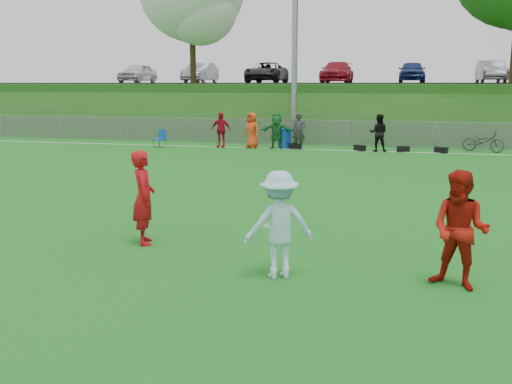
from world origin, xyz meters
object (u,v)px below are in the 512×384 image
(frisbee, at_px, (271,226))
(bicycle, at_px, (483,141))
(recycling_bin, at_px, (285,138))
(player_red_center, at_px, (460,230))
(player_blue, at_px, (279,225))
(player_red_left, at_px, (144,197))

(frisbee, distance_m, bicycle, 19.74)
(frisbee, height_order, recycling_bin, recycling_bin)
(frisbee, xyz_separation_m, bicycle, (5.70, 18.89, -0.36))
(player_red_center, bearing_deg, player_blue, -152.24)
(recycling_bin, relative_size, bicycle, 0.51)
(player_red_left, height_order, player_red_center, player_red_left)
(player_red_left, xyz_separation_m, bicycle, (8.48, 17.60, -0.43))
(player_red_left, height_order, bicycle, player_red_left)
(player_blue, xyz_separation_m, bicycle, (5.57, 18.89, -0.39))
(player_red_center, xyz_separation_m, bicycle, (2.84, 18.72, -0.43))
(frisbee, xyz_separation_m, recycling_bin, (-3.34, 18.26, -0.37))
(player_red_left, height_order, frisbee, player_red_left)
(recycling_bin, bearing_deg, frisbee, -79.64)
(player_blue, bearing_deg, recycling_bin, -104.83)
(recycling_bin, height_order, bicycle, bicycle)
(player_red_center, relative_size, bicycle, 1.00)
(player_blue, xyz_separation_m, frisbee, (-0.13, -0.00, -0.03))
(recycling_bin, bearing_deg, player_red_left, -88.12)
(bicycle, bearing_deg, frisbee, -177.51)
(recycling_bin, distance_m, bicycle, 9.06)
(player_red_left, relative_size, recycling_bin, 1.96)
(player_red_left, bearing_deg, frisbee, -141.64)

